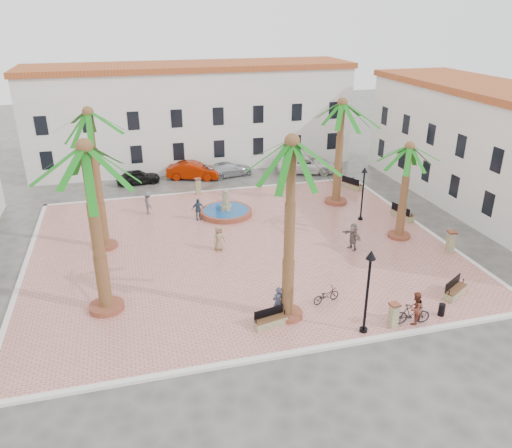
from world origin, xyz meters
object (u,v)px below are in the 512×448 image
at_px(fountain, 226,211).
at_px(bench_e, 402,215).
at_px(pedestrian_north, 148,203).
at_px(car_silver, 229,169).
at_px(palm_ne, 342,115).
at_px(bollard_se, 394,315).
at_px(pedestrian_fountain_a, 219,238).
at_px(cyclist_a, 278,302).
at_px(palm_nw, 90,127).
at_px(palm_s, 291,161).
at_px(bench_s, 270,321).
at_px(cyclist_b, 415,308).
at_px(pedestrian_east, 353,236).
at_px(bench_se, 455,291).
at_px(bicycle_b, 412,314).
at_px(lamppost_s, 369,278).
at_px(lamppost_e, 363,184).
at_px(palm_sw, 87,168).
at_px(bollard_e, 451,241).
at_px(bollard_n, 198,186).
at_px(pedestrian_fountain_b, 198,209).
at_px(car_white, 306,164).
at_px(bicycle_a, 326,295).
at_px(car_red, 193,171).
at_px(litter_bin, 442,310).
at_px(palm_e, 408,158).
at_px(bench_ne, 352,185).

xyz_separation_m(fountain, bench_e, (12.19, -4.00, 0.02)).
relative_size(pedestrian_north, car_silver, 0.40).
bearing_deg(palm_ne, bench_e, -51.13).
bearing_deg(bollard_se, pedestrian_fountain_a, 122.00).
height_order(cyclist_a, pedestrian_north, pedestrian_north).
distance_m(palm_nw, cyclist_a, 14.95).
xyz_separation_m(palm_s, bench_s, (-1.04, -0.59, -7.68)).
height_order(cyclist_b, pedestrian_east, pedestrian_east).
height_order(bench_se, bicycle_b, bicycle_b).
distance_m(lamppost_s, pedestrian_east, 9.05).
bearing_deg(palm_nw, bench_se, -31.28).
relative_size(lamppost_e, car_silver, 0.90).
relative_size(palm_sw, bench_se, 4.85).
relative_size(palm_s, pedestrian_north, 5.27).
bearing_deg(bollard_se, cyclist_a, 156.36).
bearing_deg(bollard_e, bollard_n, 132.85).
height_order(lamppost_s, pedestrian_north, lamppost_s).
xyz_separation_m(bollard_n, pedestrian_fountain_b, (-0.83, -5.31, 0.10)).
xyz_separation_m(bench_s, car_silver, (3.07, 23.79, 0.24)).
height_order(palm_nw, bicycle_b, palm_nw).
distance_m(bench_s, bench_e, 16.63).
bearing_deg(car_white, bench_s, 172.15).
distance_m(bicycle_a, bicycle_b, 4.31).
height_order(palm_s, pedestrian_fountain_b, palm_s).
xyz_separation_m(bollard_se, car_white, (4.67, 24.59, -0.05)).
distance_m(palm_ne, bench_se, 15.88).
height_order(bollard_e, pedestrian_north, pedestrian_north).
relative_size(bench_s, lamppost_s, 0.40).
bearing_deg(fountain, car_white, 42.49).
relative_size(bicycle_b, car_red, 0.38).
distance_m(litter_bin, cyclist_b, 1.78).
bearing_deg(bollard_e, litter_bin, -127.45).
distance_m(lamppost_e, pedestrian_north, 15.65).
height_order(palm_s, lamppost_e, palm_s).
distance_m(bollard_se, car_red, 26.03).
relative_size(lamppost_s, bollard_n, 3.15).
relative_size(palm_sw, bench_e, 4.41).
bearing_deg(lamppost_e, cyclist_b, -104.57).
bearing_deg(pedestrian_fountain_a, palm_e, -28.60).
bearing_deg(palm_s, bollard_n, 94.65).
height_order(bench_s, bench_ne, bench_ne).
distance_m(bicycle_b, pedestrian_fountain_a, 12.70).
relative_size(bench_se, bicycle_a, 1.15).
height_order(lamppost_e, cyclist_a, lamppost_e).
height_order(palm_nw, car_red, palm_nw).
height_order(lamppost_s, car_white, lamppost_s).
relative_size(bicycle_a, pedestrian_fountain_b, 0.98).
relative_size(bench_s, pedestrian_north, 0.98).
distance_m(palm_e, litter_bin, 10.58).
xyz_separation_m(bench_ne, pedestrian_fountain_b, (-13.58, -3.36, 0.52)).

